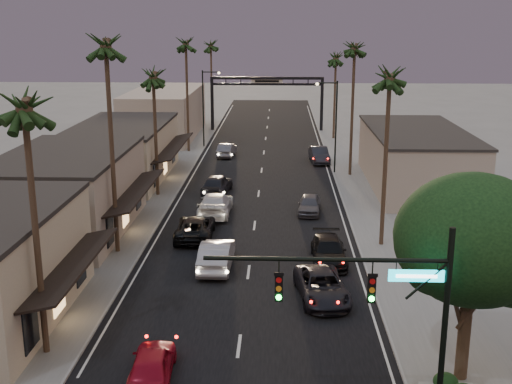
# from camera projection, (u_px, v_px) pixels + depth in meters

# --- Properties ---
(ground) EXTENTS (200.00, 200.00, 0.00)m
(ground) POSITION_uv_depth(u_px,v_px,m) (260.00, 185.00, 58.46)
(ground) COLOR slate
(ground) RESTS_ON ground
(road) EXTENTS (14.00, 120.00, 0.02)m
(road) POSITION_uv_depth(u_px,v_px,m) (261.00, 173.00, 63.28)
(road) COLOR black
(road) RESTS_ON ground
(sidewalk_left) EXTENTS (5.00, 92.00, 0.12)m
(sidewalk_left) POSITION_uv_depth(u_px,v_px,m) (177.00, 157.00, 70.37)
(sidewalk_left) COLOR slate
(sidewalk_left) RESTS_ON ground
(sidewalk_right) EXTENTS (5.00, 92.00, 0.12)m
(sidewalk_right) POSITION_uv_depth(u_px,v_px,m) (350.00, 158.00, 69.68)
(sidewalk_right) COLOR slate
(sidewalk_right) RESTS_ON ground
(storefront_mid) EXTENTS (8.00, 14.00, 5.50)m
(storefront_mid) POSITION_uv_depth(u_px,v_px,m) (67.00, 195.00, 44.70)
(storefront_mid) COLOR gray
(storefront_mid) RESTS_ON ground
(storefront_far) EXTENTS (8.00, 16.00, 5.00)m
(storefront_far) POSITION_uv_depth(u_px,v_px,m) (122.00, 153.00, 60.21)
(storefront_far) COLOR #B5AA8A
(storefront_far) RESTS_ON ground
(storefront_dist) EXTENTS (8.00, 20.00, 6.00)m
(storefront_dist) POSITION_uv_depth(u_px,v_px,m) (165.00, 113.00, 82.29)
(storefront_dist) COLOR gray
(storefront_dist) RESTS_ON ground
(building_right) EXTENTS (8.00, 18.00, 5.00)m
(building_right) POSITION_uv_depth(u_px,v_px,m) (416.00, 159.00, 57.30)
(building_right) COLOR gray
(building_right) RESTS_ON ground
(traffic_signal) EXTENTS (8.51, 0.22, 7.80)m
(traffic_signal) POSITION_uv_depth(u_px,v_px,m) (391.00, 302.00, 22.18)
(traffic_signal) COLOR black
(traffic_signal) RESTS_ON ground
(corner_tree) EXTENTS (6.20, 6.20, 8.80)m
(corner_tree) POSITION_uv_depth(u_px,v_px,m) (475.00, 245.00, 25.14)
(corner_tree) COLOR #38281C
(corner_tree) RESTS_ON ground
(arch) EXTENTS (15.20, 0.40, 7.27)m
(arch) POSITION_uv_depth(u_px,v_px,m) (267.00, 90.00, 85.99)
(arch) COLOR black
(arch) RESTS_ON ground
(streetlight_right) EXTENTS (2.13, 0.30, 9.00)m
(streetlight_right) POSITION_uv_depth(u_px,v_px,m) (333.00, 119.00, 61.66)
(streetlight_right) COLOR black
(streetlight_right) RESTS_ON ground
(streetlight_left) EXTENTS (2.13, 0.30, 9.00)m
(streetlight_left) POSITION_uv_depth(u_px,v_px,m) (205.00, 102.00, 74.71)
(streetlight_left) COLOR black
(streetlight_left) RESTS_ON ground
(palm_la) EXTENTS (3.20, 3.20, 13.20)m
(palm_la) POSITION_uv_depth(u_px,v_px,m) (23.00, 99.00, 25.88)
(palm_la) COLOR #38281C
(palm_la) RESTS_ON ground
(palm_lb) EXTENTS (3.20, 3.20, 15.20)m
(palm_lb) POSITION_uv_depth(u_px,v_px,m) (105.00, 40.00, 37.93)
(palm_lb) COLOR #38281C
(palm_lb) RESTS_ON ground
(palm_lc) EXTENTS (3.20, 3.20, 12.20)m
(palm_lc) POSITION_uv_depth(u_px,v_px,m) (153.00, 72.00, 52.20)
(palm_lc) COLOR #38281C
(palm_lc) RESTS_ON ground
(palm_ld) EXTENTS (3.20, 3.20, 14.20)m
(palm_ld) POSITION_uv_depth(u_px,v_px,m) (186.00, 41.00, 70.05)
(palm_ld) COLOR #38281C
(palm_ld) RESTS_ON ground
(palm_ra) EXTENTS (3.20, 3.20, 13.20)m
(palm_ra) POSITION_uv_depth(u_px,v_px,m) (390.00, 72.00, 39.75)
(palm_ra) COLOR #38281C
(palm_ra) RESTS_ON ground
(palm_rb) EXTENTS (3.20, 3.20, 14.20)m
(palm_rb) POSITION_uv_depth(u_px,v_px,m) (355.00, 44.00, 58.80)
(palm_rb) COLOR #38281C
(palm_rb) RESTS_ON ground
(palm_rc) EXTENTS (3.20, 3.20, 12.20)m
(palm_rc) POSITION_uv_depth(u_px,v_px,m) (336.00, 55.00, 78.62)
(palm_rc) COLOR #38281C
(palm_rc) RESTS_ON ground
(palm_far) EXTENTS (3.20, 3.20, 13.20)m
(palm_far) POSITION_uv_depth(u_px,v_px,m) (211.00, 43.00, 92.49)
(palm_far) COLOR #38281C
(palm_far) RESTS_ON ground
(oncoming_red) EXTENTS (1.99, 4.41, 1.47)m
(oncoming_red) POSITION_uv_depth(u_px,v_px,m) (152.00, 364.00, 26.53)
(oncoming_red) COLOR maroon
(oncoming_red) RESTS_ON ground
(oncoming_pickup) EXTENTS (2.70, 5.54, 1.52)m
(oncoming_pickup) POSITION_uv_depth(u_px,v_px,m) (195.00, 227.00, 44.04)
(oncoming_pickup) COLOR black
(oncoming_pickup) RESTS_ON ground
(oncoming_silver) EXTENTS (1.92, 5.24, 1.71)m
(oncoming_silver) POSITION_uv_depth(u_px,v_px,m) (217.00, 255.00, 38.63)
(oncoming_silver) COLOR #98989D
(oncoming_silver) RESTS_ON ground
(oncoming_white) EXTENTS (2.48, 5.90, 1.70)m
(oncoming_white) POSITION_uv_depth(u_px,v_px,m) (215.00, 204.00, 49.29)
(oncoming_white) COLOR silver
(oncoming_white) RESTS_ON ground
(oncoming_dgrey) EXTENTS (2.68, 5.24, 1.71)m
(oncoming_dgrey) POSITION_uv_depth(u_px,v_px,m) (217.00, 184.00, 55.38)
(oncoming_dgrey) COLOR black
(oncoming_dgrey) RESTS_ON ground
(oncoming_grey_far) EXTENTS (1.99, 4.61, 1.48)m
(oncoming_grey_far) POSITION_uv_depth(u_px,v_px,m) (227.00, 150.00, 70.59)
(oncoming_grey_far) COLOR #535358
(oncoming_grey_far) RESTS_ON ground
(curbside_near) EXTENTS (3.12, 5.59, 1.48)m
(curbside_near) POSITION_uv_depth(u_px,v_px,m) (322.00, 286.00, 34.31)
(curbside_near) COLOR black
(curbside_near) RESTS_ON ground
(curbside_black) EXTENTS (2.10, 5.09, 1.47)m
(curbside_black) POSITION_uv_depth(u_px,v_px,m) (329.00, 251.00, 39.60)
(curbside_black) COLOR black
(curbside_black) RESTS_ON ground
(curbside_grey) EXTENTS (2.05, 4.28, 1.41)m
(curbside_grey) POSITION_uv_depth(u_px,v_px,m) (309.00, 204.00, 49.77)
(curbside_grey) COLOR #4A494E
(curbside_grey) RESTS_ON ground
(curbside_far) EXTENTS (2.15, 5.06, 1.62)m
(curbside_far) POSITION_uv_depth(u_px,v_px,m) (319.00, 155.00, 67.67)
(curbside_far) COLOR black
(curbside_far) RESTS_ON ground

